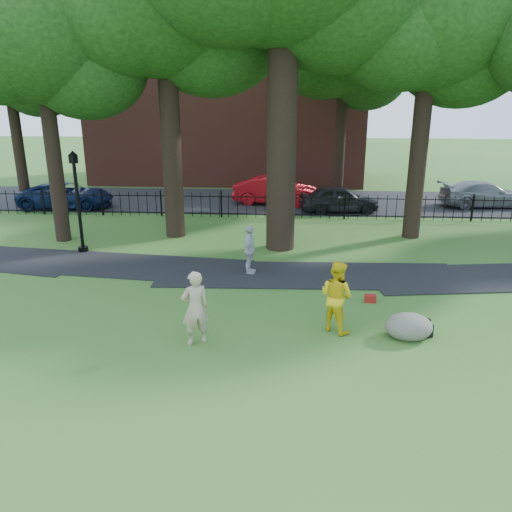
# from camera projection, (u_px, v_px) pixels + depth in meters

# --- Properties ---
(ground) EXTENTS (120.00, 120.00, 0.00)m
(ground) POSITION_uv_depth(u_px,v_px,m) (274.00, 326.00, 13.03)
(ground) COLOR #316623
(ground) RESTS_ON ground
(footpath) EXTENTS (36.07, 3.85, 0.03)m
(footpath) POSITION_uv_depth(u_px,v_px,m) (308.00, 275.00, 16.67)
(footpath) COLOR black
(footpath) RESTS_ON ground
(street) EXTENTS (80.00, 7.00, 0.02)m
(street) POSITION_uv_depth(u_px,v_px,m) (284.00, 201.00, 28.22)
(street) COLOR black
(street) RESTS_ON ground
(iron_fence) EXTENTS (44.00, 0.04, 1.20)m
(iron_fence) POSITION_uv_depth(u_px,v_px,m) (283.00, 206.00, 24.24)
(iron_fence) COLOR black
(iron_fence) RESTS_ON ground
(brick_building) EXTENTS (18.00, 8.00, 12.00)m
(brick_building) POSITION_uv_depth(u_px,v_px,m) (229.00, 91.00, 34.22)
(brick_building) COLOR brown
(brick_building) RESTS_ON ground
(tree_row) EXTENTS (26.82, 7.96, 12.42)m
(tree_row) POSITION_uv_depth(u_px,v_px,m) (298.00, 27.00, 18.46)
(tree_row) COLOR black
(tree_row) RESTS_ON ground
(woman) EXTENTS (0.80, 0.70, 1.85)m
(woman) POSITION_uv_depth(u_px,v_px,m) (195.00, 308.00, 11.86)
(woman) COLOR tan
(woman) RESTS_ON ground
(man) EXTENTS (1.14, 1.12, 1.86)m
(man) POSITION_uv_depth(u_px,v_px,m) (336.00, 296.00, 12.53)
(man) COLOR yellow
(man) RESTS_ON ground
(pedestrian) EXTENTS (0.51, 1.02, 1.67)m
(pedestrian) POSITION_uv_depth(u_px,v_px,m) (249.00, 250.00, 16.58)
(pedestrian) COLOR #B9BABE
(pedestrian) RESTS_ON ground
(boulder) EXTENTS (1.35, 1.14, 0.69)m
(boulder) POSITION_uv_depth(u_px,v_px,m) (409.00, 325.00, 12.32)
(boulder) COLOR #6B6859
(boulder) RESTS_ON ground
(lamppost) EXTENTS (0.38, 0.38, 3.84)m
(lamppost) POSITION_uv_depth(u_px,v_px,m) (78.00, 204.00, 18.59)
(lamppost) COLOR black
(lamppost) RESTS_ON ground
(backpack) EXTENTS (0.49, 0.38, 0.33)m
(backpack) POSITION_uv_depth(u_px,v_px,m) (423.00, 330.00, 12.43)
(backpack) COLOR black
(backpack) RESTS_ON ground
(red_bag) EXTENTS (0.34, 0.23, 0.22)m
(red_bag) POSITION_uv_depth(u_px,v_px,m) (370.00, 299.00, 14.49)
(red_bag) COLOR maroon
(red_bag) RESTS_ON ground
(red_sedan) EXTENTS (4.78, 2.30, 1.51)m
(red_sedan) POSITION_uv_depth(u_px,v_px,m) (276.00, 191.00, 27.27)
(red_sedan) COLOR #B70E16
(red_sedan) RESTS_ON ground
(navy_van) EXTENTS (4.94, 2.50, 1.34)m
(navy_van) POSITION_uv_depth(u_px,v_px,m) (66.00, 196.00, 26.39)
(navy_van) COLOR #0D1D44
(navy_van) RESTS_ON ground
(grey_car) EXTENTS (4.15, 2.09, 1.36)m
(grey_car) POSITION_uv_depth(u_px,v_px,m) (339.00, 199.00, 25.52)
(grey_car) COLOR black
(grey_car) RESTS_ON ground
(silver_car) EXTENTS (4.84, 2.35, 1.36)m
(silver_car) POSITION_uv_depth(u_px,v_px,m) (484.00, 194.00, 26.70)
(silver_car) COLOR gray
(silver_car) RESTS_ON ground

